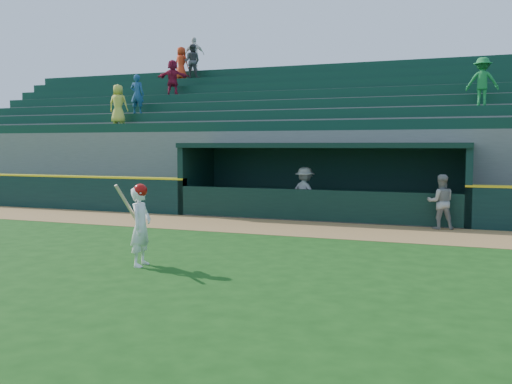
% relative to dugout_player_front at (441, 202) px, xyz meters
% --- Properties ---
extents(ground, '(120.00, 120.00, 0.00)m').
position_rel_dugout_player_front_xyz_m(ground, '(-3.87, -6.18, -0.78)').
color(ground, '#154110').
rests_on(ground, ground).
extents(warning_track, '(40.00, 3.00, 0.01)m').
position_rel_dugout_player_front_xyz_m(warning_track, '(-3.87, -1.28, -0.78)').
color(warning_track, olive).
rests_on(warning_track, ground).
extents(field_wall_left, '(15.50, 0.30, 1.20)m').
position_rel_dugout_player_front_xyz_m(field_wall_left, '(-16.12, 0.37, -0.18)').
color(field_wall_left, black).
rests_on(field_wall_left, ground).
extents(wall_stripe_left, '(15.50, 0.32, 0.06)m').
position_rel_dugout_player_front_xyz_m(wall_stripe_left, '(-16.12, 0.37, 0.45)').
color(wall_stripe_left, yellow).
rests_on(wall_stripe_left, field_wall_left).
extents(dugout_player_front, '(0.86, 0.74, 1.56)m').
position_rel_dugout_player_front_xyz_m(dugout_player_front, '(0.00, 0.00, 0.00)').
color(dugout_player_front, gray).
rests_on(dugout_player_front, ground).
extents(dugout_player_inside, '(1.24, 0.99, 1.67)m').
position_rel_dugout_player_front_xyz_m(dugout_player_inside, '(-4.28, 0.95, 0.06)').
color(dugout_player_inside, '#A2A29D').
rests_on(dugout_player_inside, ground).
extents(dugout, '(9.40, 2.80, 2.46)m').
position_rel_dugout_player_front_xyz_m(dugout, '(-3.87, 1.82, 0.58)').
color(dugout, slate).
rests_on(dugout, ground).
extents(stands, '(34.50, 6.25, 7.62)m').
position_rel_dugout_player_front_xyz_m(stands, '(-3.89, 6.39, 1.61)').
color(stands, slate).
rests_on(stands, ground).
extents(batter_at_plate, '(0.53, 0.77, 1.65)m').
position_rel_dugout_player_front_xyz_m(batter_at_plate, '(-5.26, -7.31, 0.05)').
color(batter_at_plate, white).
rests_on(batter_at_plate, ground).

